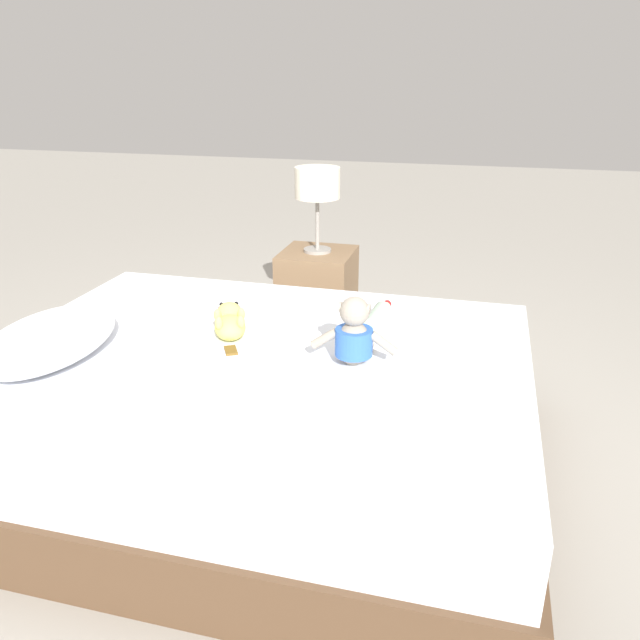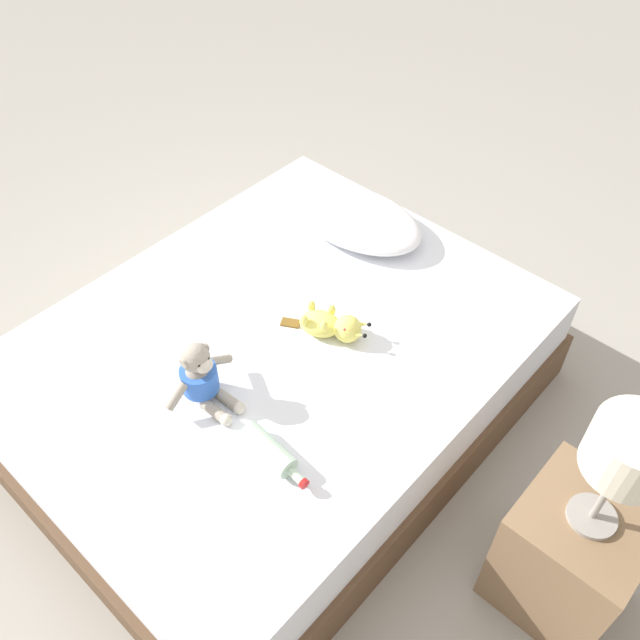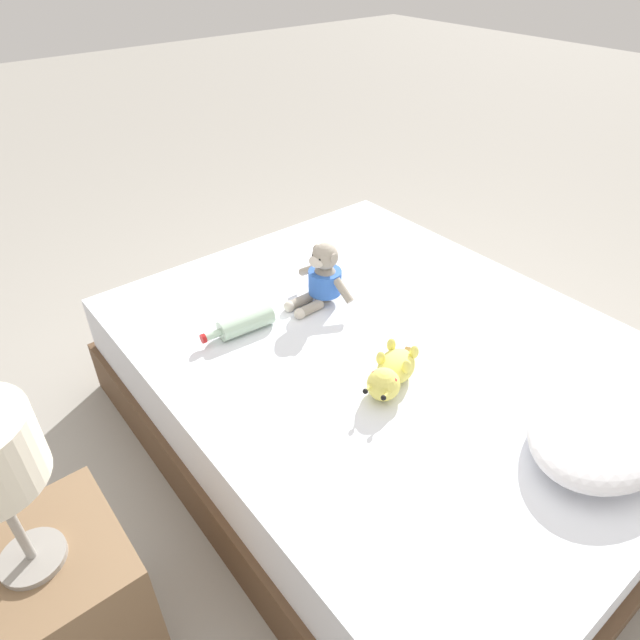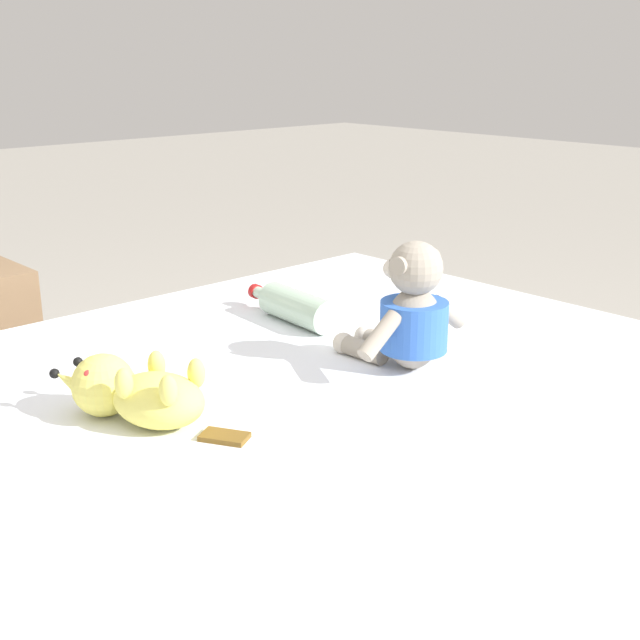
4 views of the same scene
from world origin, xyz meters
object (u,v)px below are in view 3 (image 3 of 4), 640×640
bed (386,392)px  plush_yellow_creature (391,373)px  pillow (610,420)px  plush_monkey (323,279)px  glass_bottle (244,323)px  nightstand (64,614)px

bed → plush_yellow_creature: bearing=44.4°
bed → plush_yellow_creature: (0.15, 0.14, 0.27)m
pillow → plush_monkey: plush_monkey is taller
pillow → glass_bottle: bearing=-62.9°
pillow → plush_yellow_creature: bearing=-58.0°
glass_bottle → nightstand: bearing=28.7°
pillow → glass_bottle: 1.15m
bed → pillow: size_ratio=3.02×
plush_monkey → pillow: bearing=101.0°
plush_yellow_creature → nightstand: bearing=-3.2°
plush_yellow_creature → nightstand: size_ratio=0.66×
nightstand → plush_monkey: bearing=-159.5°
glass_bottle → nightstand: 0.97m
plush_monkey → plush_yellow_creature: (0.13, 0.49, -0.05)m
plush_monkey → plush_yellow_creature: plush_monkey is taller
pillow → nightstand: 1.49m
bed → glass_bottle: 0.57m
plush_monkey → glass_bottle: 0.34m
bed → plush_yellow_creature: size_ratio=5.89×
nightstand → plush_yellow_creature: bearing=176.8°
bed → plush_monkey: bearing=-87.0°
pillow → nightstand: size_ratio=1.29×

